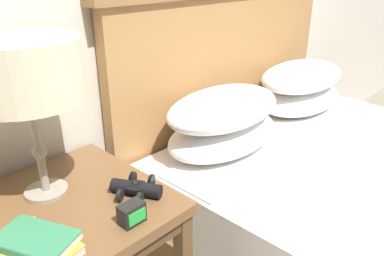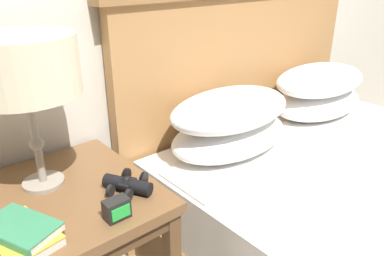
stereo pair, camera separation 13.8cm
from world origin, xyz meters
The scene contains 7 objects.
nightstand centered at (-0.71, 0.68, 0.55)m, with size 0.58×0.58×0.63m.
bed centered at (0.43, 0.08, 0.31)m, with size 1.64×2.00×1.19m.
table_lamp centered at (-0.71, 0.77, 1.02)m, with size 0.32×0.32×0.48m.
book_on_nightstand centered at (-0.85, 0.53, 0.65)m, with size 0.17×0.22×0.03m.
book_stacked_on_top centered at (-0.85, 0.53, 0.67)m, with size 0.18×0.22×0.02m.
binoculars_pair centered at (-0.52, 0.56, 0.65)m, with size 0.16×0.16×0.05m.
alarm_clock centered at (-0.61, 0.46, 0.66)m, with size 0.07×0.05×0.06m.
Camera 1 is at (-1.11, -0.24, 1.29)m, focal length 35.00 mm.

